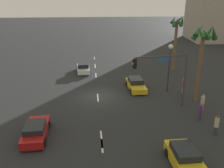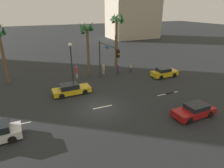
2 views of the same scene
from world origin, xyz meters
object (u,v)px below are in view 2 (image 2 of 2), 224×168
Objects in this scene: palm_tree_2 at (117,30)px; car_1 at (194,111)px; pedestrian_3 at (103,69)px; palm_tree_0 at (0,41)px; pedestrian_0 at (118,69)px; streetlamp at (71,55)px; traffic_signal at (106,56)px; pedestrian_1 at (77,72)px; building_0 at (133,15)px; car_0 at (71,89)px; palm_tree_1 at (87,34)px; car_3 at (164,73)px; pedestrian_2 at (131,67)px.

car_1 is at bearing -88.05° from palm_tree_2.
palm_tree_0 reaches higher than pedestrian_3.
pedestrian_0 is 0.21× the size of palm_tree_0.
palm_tree_0 is (-8.46, 3.61, 1.94)m from streetlamp.
palm_tree_0 is 0.88× the size of palm_tree_2.
palm_tree_2 is (-0.58, 16.97, 5.98)m from car_1.
palm_tree_2 is (3.96, 5.05, 2.70)m from traffic_signal.
pedestrian_1 is 0.12× the size of building_0.
palm_tree_1 is at bearing 55.61° from car_0.
pedestrian_0 is at bearing -111.00° from palm_tree_2.
building_0 is (20.63, 31.84, 1.15)m from palm_tree_2.
car_3 is (4.62, 10.62, 0.05)m from car_1.
palm_tree_2 reaches higher than streetlamp.
palm_tree_0 is at bearing 156.89° from streetlamp.
traffic_signal reaches higher than car_3.
palm_tree_0 is (-13.82, 1.72, 5.08)m from pedestrian_3.
palm_tree_0 is at bearing 163.26° from car_3.
palm_tree_2 reaches higher than pedestrian_2.
pedestrian_3 is (4.41, 0.31, -0.16)m from pedestrian_1.
building_0 is (37.44, 31.56, 1.78)m from palm_tree_0.
building_0 is (25.95, 32.89, 1.41)m from palm_tree_1.
building_0 is at bearing 54.64° from pedestrian_3.
palm_tree_0 reaches higher than traffic_signal.
car_0 is 5.62m from pedestrian_1.
building_0 reaches higher than pedestrian_2.
pedestrian_0 is (2.97, 2.48, -2.97)m from traffic_signal.
palm_tree_1 reaches higher than car_1.
pedestrian_1 is (-7.98, 15.21, 0.43)m from car_1.
pedestrian_3 is at bearing 19.42° from streetlamp.
palm_tree_0 is 16.82m from palm_tree_2.
building_0 reaches higher than pedestrian_3.
pedestrian_2 is at bearing -3.82° from pedestrian_1.
building_0 is (20.05, 48.81, 7.13)m from car_1.
car_1 is 0.77× the size of traffic_signal.
palm_tree_0 is (-7.43, 7.27, 5.33)m from car_0.
palm_tree_2 is (7.40, 1.75, 5.55)m from pedestrian_1.
palm_tree_1 is at bearing 153.29° from car_3.
traffic_signal is at bearing 19.76° from car_0.
traffic_signal is 0.60× the size of palm_tree_2.
palm_tree_1 is at bearing -6.60° from palm_tree_0.
pedestrian_0 is 2.52m from pedestrian_2.
traffic_signal reaches higher than car_1.
streetlamp is at bearing 74.30° from car_0.
pedestrian_1 is 0.23× the size of palm_tree_0.
car_0 is 13.13m from palm_tree_2.
traffic_signal is at bearing -22.51° from palm_tree_0.
building_0 reaches higher than pedestrian_1.
car_3 is 2.32× the size of pedestrian_2.
car_0 is 14.09m from car_1.
pedestrian_1 is at bearing 136.27° from traffic_signal.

